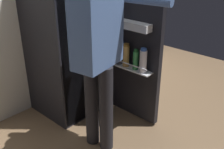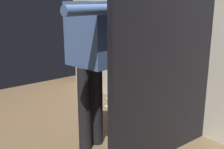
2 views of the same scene
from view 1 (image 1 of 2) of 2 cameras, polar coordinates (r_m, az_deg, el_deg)
name	(u,v)px [view 1 (image 1 of 2)]	position (r m, az deg, el deg)	size (l,w,h in m)	color
ground_plane	(106,126)	(2.80, -1.35, -10.84)	(5.13, 5.13, 0.00)	brown
refrigerator	(71,40)	(2.79, -8.65, 7.24)	(0.70, 1.25, 1.60)	black
person	(98,46)	(2.12, -2.99, 6.08)	(0.61, 0.68, 1.60)	black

